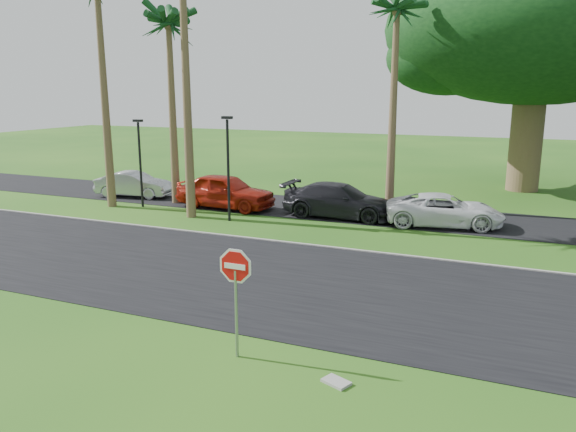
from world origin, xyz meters
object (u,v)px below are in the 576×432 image
(car_red, at_px, (225,191))
(car_dark, at_px, (340,201))
(stop_sign_near, at_px, (236,280))
(car_minivan, at_px, (445,211))
(car_silver, at_px, (134,185))

(car_red, bearing_deg, car_dark, -84.67)
(stop_sign_near, relative_size, car_red, 0.53)
(car_red, xyz_separation_m, car_dark, (5.82, 0.28, -0.08))
(car_dark, distance_m, car_minivan, 4.68)
(car_red, height_order, car_dark, car_red)
(car_silver, bearing_deg, stop_sign_near, -146.63)
(stop_sign_near, height_order, car_silver, stop_sign_near)
(car_silver, bearing_deg, car_dark, -102.49)
(stop_sign_near, xyz_separation_m, car_dark, (-2.15, 14.10, -1.00))
(car_silver, distance_m, car_minivan, 16.56)
(car_dark, height_order, car_minivan, car_dark)
(car_silver, height_order, car_red, car_red)
(car_silver, distance_m, car_red, 6.09)
(car_silver, bearing_deg, car_red, -106.83)
(car_silver, xyz_separation_m, car_minivan, (16.56, -0.25, 0.01))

